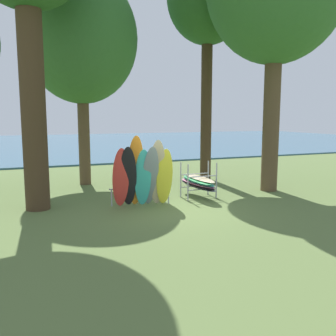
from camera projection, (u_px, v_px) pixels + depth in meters
ground_plane at (171, 209)px, 11.47m from camera, size 80.00×80.00×0.00m
lake_water at (62, 143)px, 38.12m from camera, size 80.00×36.00×0.10m
tree_far_left_back at (81, 39)px, 14.83m from camera, size 4.54×4.54×8.57m
leaning_board_pile at (143, 176)px, 11.62m from camera, size 1.99×0.97×2.29m
board_storage_rack at (198, 182)px, 13.01m from camera, size 1.15×2.13×1.25m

